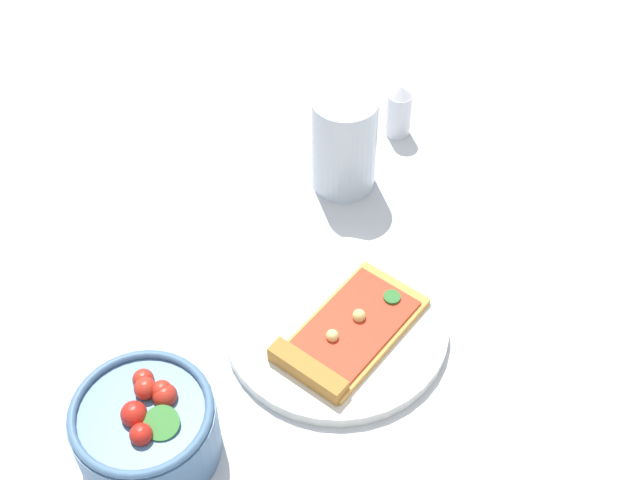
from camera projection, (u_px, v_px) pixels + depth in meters
ground_plane at (310, 306)px, 0.92m from camera, size 2.40×2.40×0.00m
plate at (340, 325)px, 0.90m from camera, size 0.23×0.23×0.01m
pizza_slice_main at (349, 336)px, 0.87m from camera, size 0.17×0.17×0.02m
salad_bowl at (150, 428)px, 0.78m from camera, size 0.13×0.13×0.08m
soda_glass at (347, 145)px, 1.00m from camera, size 0.08×0.08×0.13m
pepper_shaker at (402, 111)px, 1.08m from camera, size 0.03×0.03×0.07m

